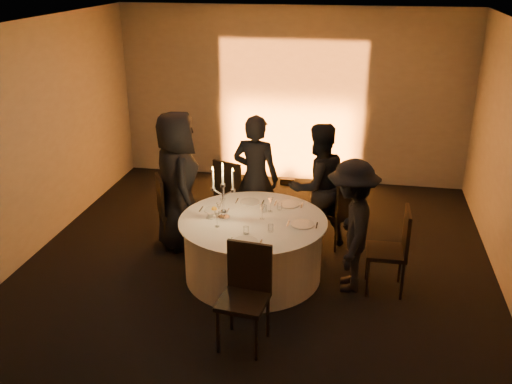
% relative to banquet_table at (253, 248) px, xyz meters
% --- Properties ---
extents(floor, '(7.00, 7.00, 0.00)m').
position_rel_banquet_table_xyz_m(floor, '(0.00, 0.00, -0.38)').
color(floor, black).
rests_on(floor, ground).
extents(ceiling, '(7.00, 7.00, 0.00)m').
position_rel_banquet_table_xyz_m(ceiling, '(0.00, 0.00, 2.62)').
color(ceiling, silver).
rests_on(ceiling, wall_back).
extents(wall_back, '(7.00, 0.00, 7.00)m').
position_rel_banquet_table_xyz_m(wall_back, '(0.00, 3.50, 1.12)').
color(wall_back, '#A19C95').
rests_on(wall_back, floor).
extents(wall_front, '(7.00, 0.00, 7.00)m').
position_rel_banquet_table_xyz_m(wall_front, '(0.00, -3.50, 1.12)').
color(wall_front, '#A19C95').
rests_on(wall_front, floor).
extents(wall_left, '(0.00, 7.00, 7.00)m').
position_rel_banquet_table_xyz_m(wall_left, '(-3.00, 0.00, 1.12)').
color(wall_left, '#A19C95').
rests_on(wall_left, floor).
extents(uplighter_fixture, '(0.25, 0.12, 0.10)m').
position_rel_banquet_table_xyz_m(uplighter_fixture, '(0.00, 3.20, -0.33)').
color(uplighter_fixture, black).
rests_on(uplighter_fixture, floor).
extents(banquet_table, '(1.80, 1.80, 0.77)m').
position_rel_banquet_table_xyz_m(banquet_table, '(0.00, 0.00, 0.00)').
color(banquet_table, black).
rests_on(banquet_table, floor).
extents(chair_left, '(0.60, 0.60, 1.01)m').
position_rel_banquet_table_xyz_m(chair_left, '(-1.28, 0.62, 0.18)').
color(chair_left, black).
rests_on(chair_left, floor).
extents(chair_back_left, '(0.59, 0.59, 1.05)m').
position_rel_banquet_table_xyz_m(chair_back_left, '(-0.56, 1.31, 0.21)').
color(chair_back_left, black).
rests_on(chair_back_left, floor).
extents(chair_back_right, '(0.59, 0.59, 0.96)m').
position_rel_banquet_table_xyz_m(chair_back_right, '(1.04, 1.01, 0.16)').
color(chair_back_right, black).
rests_on(chair_back_right, floor).
extents(chair_right, '(0.47, 0.47, 1.05)m').
position_rel_banquet_table_xyz_m(chair_right, '(1.68, -0.03, 0.21)').
color(chair_right, black).
rests_on(chair_right, floor).
extents(chair_front, '(0.52, 0.52, 1.07)m').
position_rel_banquet_table_xyz_m(chair_front, '(0.18, -1.29, 0.22)').
color(chair_front, black).
rests_on(chair_front, floor).
extents(guest_left, '(0.97, 1.10, 1.90)m').
position_rel_banquet_table_xyz_m(guest_left, '(-1.14, 0.63, 0.56)').
color(guest_left, black).
rests_on(guest_left, floor).
extents(guest_back_left, '(0.71, 0.52, 1.79)m').
position_rel_banquet_table_xyz_m(guest_back_left, '(-0.17, 1.07, 0.51)').
color(guest_back_left, black).
rests_on(guest_back_left, floor).
extents(guest_back_right, '(1.07, 1.02, 1.74)m').
position_rel_banquet_table_xyz_m(guest_back_right, '(0.69, 0.98, 0.48)').
color(guest_back_right, black).
rests_on(guest_back_right, floor).
extents(guest_right, '(0.64, 1.07, 1.62)m').
position_rel_banquet_table_xyz_m(guest_right, '(1.17, -0.05, 0.42)').
color(guest_right, black).
rests_on(guest_right, floor).
extents(plate_left, '(0.36, 0.25, 0.08)m').
position_rel_banquet_table_xyz_m(plate_left, '(-0.53, 0.17, 0.40)').
color(plate_left, silver).
rests_on(plate_left, banquet_table).
extents(plate_back_left, '(0.36, 0.25, 0.01)m').
position_rel_banquet_table_xyz_m(plate_back_left, '(-0.14, 0.51, 0.39)').
color(plate_back_left, silver).
rests_on(plate_back_left, banquet_table).
extents(plate_back_right, '(0.35, 0.28, 0.01)m').
position_rel_banquet_table_xyz_m(plate_back_right, '(0.36, 0.53, 0.39)').
color(plate_back_right, silver).
rests_on(plate_back_right, banquet_table).
extents(plate_right, '(0.36, 0.29, 0.01)m').
position_rel_banquet_table_xyz_m(plate_right, '(0.60, -0.03, 0.39)').
color(plate_right, silver).
rests_on(plate_right, banquet_table).
extents(plate_front, '(0.36, 0.29, 0.01)m').
position_rel_banquet_table_xyz_m(plate_front, '(0.03, -0.60, 0.39)').
color(plate_front, silver).
rests_on(plate_front, banquet_table).
extents(coffee_cup, '(0.11, 0.11, 0.07)m').
position_rel_banquet_table_xyz_m(coffee_cup, '(-0.51, -0.05, 0.42)').
color(coffee_cup, silver).
rests_on(coffee_cup, banquet_table).
extents(candelabra, '(0.30, 0.14, 0.72)m').
position_rel_banquet_table_xyz_m(candelabra, '(-0.36, -0.02, 0.64)').
color(candelabra, silver).
rests_on(candelabra, banquet_table).
extents(wine_glass_a, '(0.07, 0.07, 0.19)m').
position_rel_banquet_table_xyz_m(wine_glass_a, '(-0.40, 0.12, 0.52)').
color(wine_glass_a, white).
rests_on(wine_glass_a, banquet_table).
extents(wine_glass_b, '(0.07, 0.07, 0.19)m').
position_rel_banquet_table_xyz_m(wine_glass_b, '(-0.42, -0.01, 0.52)').
color(wine_glass_b, white).
rests_on(wine_glass_b, banquet_table).
extents(wine_glass_c, '(0.07, 0.07, 0.19)m').
position_rel_banquet_table_xyz_m(wine_glass_c, '(0.11, 0.04, 0.52)').
color(wine_glass_c, white).
rests_on(wine_glass_c, banquet_table).
extents(wine_glass_d, '(0.07, 0.07, 0.19)m').
position_rel_banquet_table_xyz_m(wine_glass_d, '(0.17, 0.27, 0.52)').
color(wine_glass_d, white).
rests_on(wine_glass_d, banquet_table).
extents(wine_glass_e, '(0.07, 0.07, 0.19)m').
position_rel_banquet_table_xyz_m(wine_glass_e, '(-0.38, -0.27, 0.52)').
color(wine_glass_e, white).
rests_on(wine_glass_e, banquet_table).
extents(tumbler_a, '(0.07, 0.07, 0.09)m').
position_rel_banquet_table_xyz_m(tumbler_a, '(0.09, 0.24, 0.43)').
color(tumbler_a, white).
rests_on(tumbler_a, banquet_table).
extents(tumbler_b, '(0.07, 0.07, 0.09)m').
position_rel_banquet_table_xyz_m(tumbler_b, '(0.27, 0.35, 0.43)').
color(tumbler_b, white).
rests_on(tumbler_b, banquet_table).
extents(tumbler_c, '(0.07, 0.07, 0.09)m').
position_rel_banquet_table_xyz_m(tumbler_c, '(0.26, -0.28, 0.43)').
color(tumbler_c, white).
rests_on(tumbler_c, banquet_table).
extents(tumbler_d, '(0.07, 0.07, 0.09)m').
position_rel_banquet_table_xyz_m(tumbler_d, '(-0.00, -0.39, 0.43)').
color(tumbler_d, white).
rests_on(tumbler_d, banquet_table).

